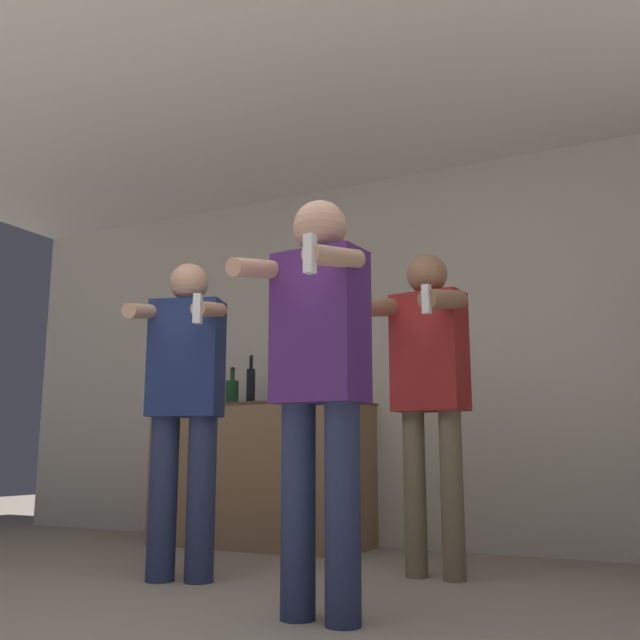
{
  "coord_description": "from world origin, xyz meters",
  "views": [
    {
      "loc": [
        1.54,
        -1.62,
        0.62
      ],
      "look_at": [
        0.29,
        0.87,
        1.14
      ],
      "focal_mm": 40.0,
      "sensor_mm": 36.0,
      "label": 1
    }
  ],
  "objects_px": {
    "bottle_red_label": "(232,391)",
    "person_woman_foreground": "(319,372)",
    "bottle_amber_bourbon": "(185,389)",
    "person_man_side": "(185,399)",
    "bottle_tall_gin": "(251,384)",
    "bottle_green_wine": "(298,383)",
    "person_spectator_back": "(428,373)"
  },
  "relations": [
    {
      "from": "bottle_tall_gin",
      "to": "person_woman_foreground",
      "type": "relative_size",
      "value": 0.21
    },
    {
      "from": "person_man_side",
      "to": "bottle_red_label",
      "type": "bearing_deg",
      "value": 113.5
    },
    {
      "from": "bottle_amber_bourbon",
      "to": "person_spectator_back",
      "type": "distance_m",
      "value": 2.12
    },
    {
      "from": "bottle_red_label",
      "to": "bottle_amber_bourbon",
      "type": "height_order",
      "value": "bottle_amber_bourbon"
    },
    {
      "from": "bottle_tall_gin",
      "to": "person_woman_foreground",
      "type": "height_order",
      "value": "person_woman_foreground"
    },
    {
      "from": "person_spectator_back",
      "to": "person_man_side",
      "type": "bearing_deg",
      "value": -150.22
    },
    {
      "from": "bottle_tall_gin",
      "to": "bottle_green_wine",
      "type": "distance_m",
      "value": 0.37
    },
    {
      "from": "bottle_green_wine",
      "to": "person_spectator_back",
      "type": "xyz_separation_m",
      "value": [
        1.1,
        -0.61,
        -0.04
      ]
    },
    {
      "from": "bottle_tall_gin",
      "to": "person_woman_foreground",
      "type": "bearing_deg",
      "value": -50.74
    },
    {
      "from": "bottle_amber_bourbon",
      "to": "person_man_side",
      "type": "distance_m",
      "value": 1.56
    },
    {
      "from": "bottle_red_label",
      "to": "bottle_tall_gin",
      "type": "height_order",
      "value": "bottle_tall_gin"
    },
    {
      "from": "bottle_green_wine",
      "to": "bottle_amber_bourbon",
      "type": "bearing_deg",
      "value": -180.0
    },
    {
      "from": "bottle_red_label",
      "to": "person_woman_foreground",
      "type": "bearing_deg",
      "value": -47.75
    },
    {
      "from": "person_woman_foreground",
      "to": "person_spectator_back",
      "type": "bearing_deg",
      "value": 84.72
    },
    {
      "from": "person_woman_foreground",
      "to": "person_spectator_back",
      "type": "height_order",
      "value": "person_spectator_back"
    },
    {
      "from": "bottle_amber_bourbon",
      "to": "bottle_tall_gin",
      "type": "bearing_deg",
      "value": 0.0
    },
    {
      "from": "bottle_green_wine",
      "to": "person_spectator_back",
      "type": "relative_size",
      "value": 0.19
    },
    {
      "from": "person_woman_foreground",
      "to": "person_man_side",
      "type": "relative_size",
      "value": 1.02
    },
    {
      "from": "bottle_red_label",
      "to": "person_man_side",
      "type": "distance_m",
      "value": 1.35
    },
    {
      "from": "bottle_red_label",
      "to": "person_spectator_back",
      "type": "relative_size",
      "value": 0.16
    },
    {
      "from": "bottle_tall_gin",
      "to": "bottle_green_wine",
      "type": "xyz_separation_m",
      "value": [
        0.37,
        0.0,
        -0.01
      ]
    },
    {
      "from": "person_woman_foreground",
      "to": "person_man_side",
      "type": "bearing_deg",
      "value": 155.64
    },
    {
      "from": "bottle_tall_gin",
      "to": "person_spectator_back",
      "type": "relative_size",
      "value": 0.2
    },
    {
      "from": "bottle_tall_gin",
      "to": "person_spectator_back",
      "type": "bearing_deg",
      "value": -22.44
    },
    {
      "from": "bottle_red_label",
      "to": "person_woman_foreground",
      "type": "relative_size",
      "value": 0.16
    },
    {
      "from": "bottle_amber_bourbon",
      "to": "person_woman_foreground",
      "type": "distance_m",
      "value": 2.56
    },
    {
      "from": "bottle_red_label",
      "to": "person_spectator_back",
      "type": "height_order",
      "value": "person_spectator_back"
    },
    {
      "from": "bottle_amber_bourbon",
      "to": "person_man_side",
      "type": "bearing_deg",
      "value": -52.56
    },
    {
      "from": "bottle_tall_gin",
      "to": "bottle_green_wine",
      "type": "relative_size",
      "value": 1.07
    },
    {
      "from": "bottle_tall_gin",
      "to": "person_spectator_back",
      "type": "xyz_separation_m",
      "value": [
        1.47,
        -0.61,
        -0.05
      ]
    },
    {
      "from": "bottle_tall_gin",
      "to": "person_man_side",
      "type": "distance_m",
      "value": 1.3
    },
    {
      "from": "bottle_amber_bourbon",
      "to": "person_spectator_back",
      "type": "relative_size",
      "value": 0.18
    }
  ]
}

